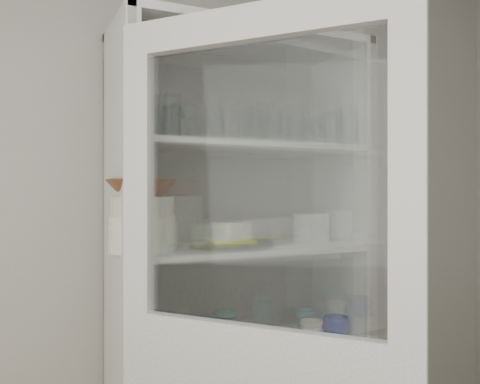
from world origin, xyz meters
name	(u,v)px	position (x,y,z in m)	size (l,w,h in m)	color
wall_back	(175,233)	(0.00, 1.50, 1.30)	(3.60, 0.02, 2.60)	#AFAB9E
pantry_cabinet	(234,322)	(0.20, 1.34, 0.94)	(1.00, 0.45, 2.10)	#BABABA
tumbler_0	(156,118)	(-0.18, 1.16, 1.73)	(0.07, 0.07, 0.14)	silver
tumbler_1	(171,117)	(-0.13, 1.15, 1.74)	(0.08, 0.08, 0.15)	silver
tumbler_2	(231,122)	(0.09, 1.12, 1.73)	(0.07, 0.07, 0.13)	silver
tumbler_3	(259,124)	(0.21, 1.13, 1.73)	(0.07, 0.07, 0.14)	silver
tumbler_4	(274,127)	(0.30, 1.17, 1.73)	(0.07, 0.07, 0.13)	silver
tumbler_5	(296,126)	(0.38, 1.15, 1.73)	(0.07, 0.07, 0.14)	silver
tumbler_6	(349,127)	(0.61, 1.11, 1.74)	(0.08, 0.08, 0.15)	silver
tumbler_7	(139,120)	(-0.21, 1.27, 1.74)	(0.08, 0.08, 0.15)	silver
tumbler_8	(157,123)	(-0.15, 1.24, 1.73)	(0.07, 0.07, 0.13)	silver
tumbler_9	(172,124)	(-0.08, 1.28, 1.73)	(0.07, 0.07, 0.14)	silver
tumbler_10	(264,128)	(0.30, 1.26, 1.73)	(0.07, 0.07, 0.14)	silver
tumbler_11	(252,128)	(0.26, 1.28, 1.73)	(0.07, 0.07, 0.15)	silver
goblet_0	(175,122)	(-0.03, 1.39, 1.75)	(0.08, 0.08, 0.19)	silver
goblet_1	(215,126)	(0.13, 1.38, 1.75)	(0.08, 0.08, 0.17)	silver
goblet_2	(270,130)	(0.38, 1.35, 1.74)	(0.07, 0.07, 0.15)	silver
goblet_3	(315,133)	(0.61, 1.35, 1.74)	(0.07, 0.07, 0.15)	silver
plate_stack_front	(142,234)	(-0.21, 1.22, 1.32)	(0.24, 0.24, 0.13)	white
plate_stack_back	(152,234)	(-0.14, 1.37, 1.31)	(0.20, 0.20, 0.10)	white
cream_bowl	(142,207)	(-0.21, 1.22, 1.42)	(0.23, 0.23, 0.07)	beige
terracotta_bowl	(142,188)	(-0.21, 1.22, 1.49)	(0.25, 0.25, 0.06)	brown
glass_platter	(232,244)	(0.15, 1.24, 1.27)	(0.33, 0.33, 0.02)	silver
yellow_trivet	(232,240)	(0.15, 1.24, 1.29)	(0.16, 0.16, 0.01)	yellow
white_ramekin	(232,230)	(0.15, 1.24, 1.33)	(0.16, 0.16, 0.07)	white
grey_bowl_stack	(311,227)	(0.55, 1.29, 1.32)	(0.15, 0.15, 0.12)	silver
mug_blue	(336,327)	(0.61, 1.20, 0.91)	(0.11, 0.11, 0.09)	#091E90
mug_teal	(306,320)	(0.56, 1.35, 0.91)	(0.10, 0.10, 0.09)	#186F80
mug_white	(312,331)	(0.48, 1.19, 0.91)	(0.10, 0.10, 0.09)	white
teal_jar	(225,328)	(0.16, 1.34, 0.92)	(0.10, 0.10, 0.12)	#186F80
measuring_cups	(189,354)	(-0.05, 1.19, 0.88)	(0.10, 0.10, 0.04)	#9FA1B3
white_canister	(138,342)	(-0.21, 1.28, 0.92)	(0.10, 0.10, 0.12)	white
tumbler_12	(331,129)	(0.53, 1.12, 1.73)	(0.07, 0.07, 0.13)	silver
tumbler_13	(160,124)	(-0.13, 1.26, 1.72)	(0.06, 0.06, 0.13)	silver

